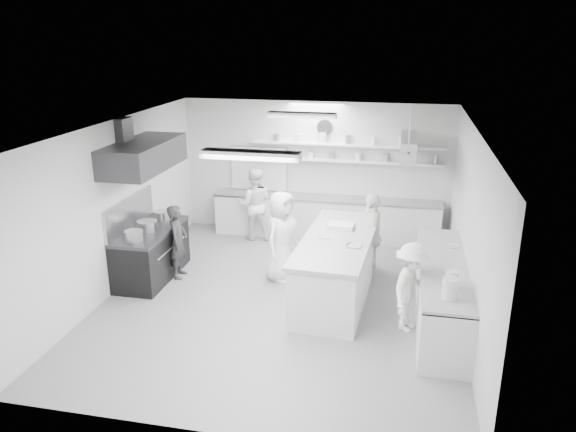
% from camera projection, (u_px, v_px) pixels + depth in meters
% --- Properties ---
extents(floor, '(6.00, 7.00, 0.02)m').
position_uv_depth(floor, '(282.00, 299.00, 9.71)').
color(floor, gray).
rests_on(floor, ground).
extents(ceiling, '(6.00, 7.00, 0.02)m').
position_uv_depth(ceiling, '(281.00, 127.00, 8.75)').
color(ceiling, silver).
rests_on(ceiling, wall_back).
extents(wall_back, '(6.00, 0.04, 3.00)m').
position_uv_depth(wall_back, '(315.00, 169.00, 12.48)').
color(wall_back, beige).
rests_on(wall_back, floor).
extents(wall_front, '(6.00, 0.04, 3.00)m').
position_uv_depth(wall_front, '(211.00, 319.00, 5.98)').
color(wall_front, beige).
rests_on(wall_front, floor).
extents(wall_left, '(0.04, 7.00, 3.00)m').
position_uv_depth(wall_left, '(116.00, 206.00, 9.81)').
color(wall_left, beige).
rests_on(wall_left, floor).
extents(wall_right, '(0.04, 7.00, 3.00)m').
position_uv_depth(wall_right, '(470.00, 230.00, 8.64)').
color(wall_right, beige).
rests_on(wall_right, floor).
extents(stove, '(0.80, 1.80, 0.90)m').
position_uv_depth(stove, '(151.00, 255.00, 10.44)').
color(stove, black).
rests_on(stove, floor).
extents(exhaust_hood, '(0.85, 2.00, 0.50)m').
position_uv_depth(exhaust_hood, '(143.00, 155.00, 9.84)').
color(exhaust_hood, '#333336').
rests_on(exhaust_hood, wall_left).
extents(back_counter, '(5.00, 0.60, 0.92)m').
position_uv_depth(back_counter, '(326.00, 218.00, 12.47)').
color(back_counter, silver).
rests_on(back_counter, floor).
extents(shelf_lower, '(4.20, 0.26, 0.04)m').
position_uv_depth(shelf_lower, '(346.00, 161.00, 12.14)').
color(shelf_lower, silver).
rests_on(shelf_lower, wall_back).
extents(shelf_upper, '(4.20, 0.26, 0.04)m').
position_uv_depth(shelf_upper, '(347.00, 145.00, 12.03)').
color(shelf_upper, silver).
rests_on(shelf_upper, wall_back).
extents(pass_through_window, '(1.30, 0.04, 1.00)m').
position_uv_depth(pass_through_window, '(259.00, 168.00, 12.73)').
color(pass_through_window, black).
rests_on(pass_through_window, wall_back).
extents(wall_clock, '(0.32, 0.05, 0.32)m').
position_uv_depth(wall_clock, '(325.00, 127.00, 12.10)').
color(wall_clock, silver).
rests_on(wall_clock, wall_back).
extents(right_counter, '(0.74, 3.30, 0.94)m').
position_uv_depth(right_counter, '(441.00, 294.00, 8.85)').
color(right_counter, silver).
rests_on(right_counter, floor).
extents(pot_rack, '(0.30, 1.60, 0.40)m').
position_uv_depth(pot_rack, '(408.00, 147.00, 10.81)').
color(pot_rack, '#A5A6A8').
rests_on(pot_rack, ceiling).
extents(light_fixture_front, '(1.30, 0.25, 0.10)m').
position_uv_depth(light_fixture_front, '(251.00, 155.00, 7.10)').
color(light_fixture_front, silver).
rests_on(light_fixture_front, ceiling).
extents(light_fixture_rear, '(1.30, 0.25, 0.10)m').
position_uv_depth(light_fixture_rear, '(302.00, 115.00, 10.44)').
color(light_fixture_rear, silver).
rests_on(light_fixture_rear, ceiling).
extents(prep_island, '(1.22, 2.91, 1.05)m').
position_uv_depth(prep_island, '(337.00, 269.00, 9.64)').
color(prep_island, silver).
rests_on(prep_island, floor).
extents(stove_pot, '(0.37, 0.37, 0.23)m').
position_uv_depth(stove_pot, '(147.00, 227.00, 10.19)').
color(stove_pot, '#A5A6A8').
rests_on(stove_pot, stove).
extents(cook_stove, '(0.40, 0.55, 1.41)m').
position_uv_depth(cook_stove, '(178.00, 242.00, 10.38)').
color(cook_stove, '#2A2A2B').
rests_on(cook_stove, floor).
extents(cook_back, '(0.90, 0.77, 1.61)m').
position_uv_depth(cook_back, '(254.00, 204.00, 12.28)').
color(cook_back, white).
rests_on(cook_back, floor).
extents(cook_island_left, '(0.82, 0.98, 1.71)m').
position_uv_depth(cook_island_left, '(282.00, 236.00, 10.24)').
color(cook_island_left, white).
rests_on(cook_island_left, floor).
extents(cook_island_right, '(0.44, 0.97, 1.64)m').
position_uv_depth(cook_island_right, '(371.00, 236.00, 10.36)').
color(cook_island_right, white).
rests_on(cook_island_right, floor).
extents(cook_right, '(0.84, 1.06, 1.43)m').
position_uv_depth(cook_right, '(411.00, 287.00, 8.51)').
color(cook_right, white).
rests_on(cook_right, floor).
extents(bowl_island_a, '(0.31, 0.31, 0.07)m').
position_uv_depth(bowl_island_a, '(354.00, 247.00, 9.10)').
color(bowl_island_a, '#A5A6A8').
rests_on(bowl_island_a, prep_island).
extents(bowl_island_b, '(0.24, 0.24, 0.07)m').
position_uv_depth(bowl_island_b, '(325.00, 238.00, 9.48)').
color(bowl_island_b, silver).
rests_on(bowl_island_b, prep_island).
extents(bowl_right, '(0.28, 0.28, 0.05)m').
position_uv_depth(bowl_right, '(452.00, 247.00, 9.42)').
color(bowl_right, silver).
rests_on(bowl_right, right_counter).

